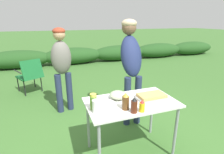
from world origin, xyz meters
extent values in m
plane|color=#3D6B2D|center=(0.00, 0.00, 0.00)|extent=(60.00, 60.00, 0.00)
ellipsoid|color=#234C1E|center=(-2.00, 5.29, 0.32)|extent=(2.40, 0.90, 0.65)
ellipsoid|color=#234C1E|center=(0.00, 5.29, 0.32)|extent=(2.40, 0.90, 0.65)
ellipsoid|color=#234C1E|center=(2.00, 5.29, 0.32)|extent=(2.40, 0.90, 0.65)
ellipsoid|color=#234C1E|center=(4.00, 5.29, 0.32)|extent=(2.40, 0.90, 0.65)
ellipsoid|color=#234C1E|center=(6.00, 5.29, 0.32)|extent=(2.40, 0.90, 0.65)
cube|color=silver|center=(0.00, 0.00, 0.73)|extent=(1.10, 0.64, 0.02)
cylinder|color=gray|center=(-0.49, -0.27, 0.36)|extent=(0.04, 0.04, 0.71)
cylinder|color=gray|center=(0.49, -0.27, 0.36)|extent=(0.04, 0.04, 0.71)
cylinder|color=gray|center=(-0.49, 0.27, 0.36)|extent=(0.04, 0.04, 0.71)
cylinder|color=gray|center=(0.49, 0.27, 0.36)|extent=(0.04, 0.04, 0.71)
cube|color=#9E9EA3|center=(0.29, 0.00, 0.75)|extent=(0.39, 0.23, 0.02)
cube|color=tan|center=(0.29, 0.00, 0.78)|extent=(0.34, 0.20, 0.04)
cylinder|color=white|center=(-0.32, 0.02, 0.75)|extent=(0.21, 0.21, 0.03)
ellipsoid|color=#ADBC99|center=(-0.12, 0.13, 0.79)|extent=(0.21, 0.21, 0.10)
cylinder|color=white|center=(-0.47, -0.11, 0.81)|extent=(0.08, 0.08, 0.14)
cylinder|color=brown|center=(-0.14, -0.15, 0.82)|extent=(0.08, 0.08, 0.15)
cone|color=gold|center=(-0.14, -0.15, 0.92)|extent=(0.07, 0.07, 0.04)
cylinder|color=#562314|center=(-0.09, -0.25, 0.81)|extent=(0.07, 0.07, 0.14)
cone|color=black|center=(-0.09, -0.25, 0.90)|extent=(0.06, 0.06, 0.04)
cylinder|color=olive|center=(-0.48, -0.03, 0.82)|extent=(0.08, 0.08, 0.16)
cylinder|color=#D1CC47|center=(-0.48, -0.03, 0.91)|extent=(0.07, 0.07, 0.03)
cylinder|color=yellow|center=(0.00, -0.26, 0.79)|extent=(0.06, 0.06, 0.10)
cone|color=red|center=(0.00, -0.26, 0.86)|extent=(0.05, 0.05, 0.03)
cylinder|color=#232D4C|center=(0.24, 0.61, 0.42)|extent=(0.11, 0.11, 0.83)
cylinder|color=#232D4C|center=(0.42, 0.60, 0.42)|extent=(0.11, 0.11, 0.83)
ellipsoid|color=navy|center=(0.34, 0.73, 1.15)|extent=(0.37, 0.50, 0.72)
sphere|color=brown|center=(0.35, 0.86, 1.57)|extent=(0.23, 0.23, 0.23)
ellipsoid|color=tan|center=(0.35, 0.86, 1.64)|extent=(0.24, 0.24, 0.14)
cylinder|color=#232D4C|center=(-0.79, 1.43, 0.37)|extent=(0.12, 0.12, 0.75)
cylinder|color=#232D4C|center=(-0.59, 1.47, 0.37)|extent=(0.12, 0.12, 0.75)
ellipsoid|color=slate|center=(-0.69, 1.45, 1.05)|extent=(0.41, 0.33, 0.60)
sphere|color=tan|center=(-0.69, 1.45, 1.45)|extent=(0.21, 0.21, 0.21)
ellipsoid|color=#993823|center=(-0.69, 1.45, 1.51)|extent=(0.22, 0.22, 0.12)
cube|color=#19602D|center=(-1.41, 2.73, 0.39)|extent=(0.62, 0.62, 0.03)
cube|color=#19602D|center=(-1.29, 2.48, 0.61)|extent=(0.48, 0.35, 0.44)
cylinder|color=black|center=(-1.50, 2.46, 0.19)|extent=(0.02, 0.02, 0.38)
cylinder|color=black|center=(-1.14, 2.64, 0.19)|extent=(0.02, 0.02, 0.38)
cylinder|color=black|center=(-1.68, 2.82, 0.19)|extent=(0.02, 0.02, 0.38)
cylinder|color=black|center=(-1.32, 3.00, 0.19)|extent=(0.02, 0.02, 0.38)
cylinder|color=black|center=(-1.62, 2.62, 0.56)|extent=(0.21, 0.38, 0.02)
cylinder|color=black|center=(-1.21, 2.83, 0.56)|extent=(0.21, 0.38, 0.02)
camera|label=1|loc=(-0.88, -1.74, 1.69)|focal=28.00mm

